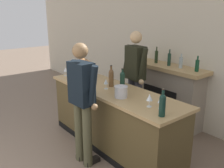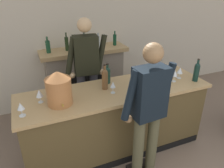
{
  "view_description": "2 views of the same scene",
  "coord_description": "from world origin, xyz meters",
  "px_view_note": "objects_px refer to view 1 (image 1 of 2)",
  "views": [
    {
      "loc": [
        2.7,
        0.23,
        2.19
      ],
      "look_at": [
        -0.38,
        2.69,
        1.0
      ],
      "focal_mm": 40.0,
      "sensor_mm": 36.0,
      "label": 1
    },
    {
      "loc": [
        -1.25,
        0.19,
        2.33
      ],
      "look_at": [
        -0.11,
        2.9,
        0.89
      ],
      "focal_mm": 35.0,
      "sensor_mm": 36.0,
      "label": 2
    }
  ],
  "objects_px": {
    "wine_bottle_riesling_slim": "(162,104)",
    "wine_glass_front_left": "(161,100)",
    "person_customer": "(82,100)",
    "wine_bottle_rose_blush": "(122,78)",
    "fireplace_stone": "(167,94)",
    "person_bartender": "(135,77)",
    "potted_plant_corner": "(82,87)",
    "wine_glass_front_right": "(106,82)",
    "wine_glass_back_row": "(66,70)",
    "wine_glass_by_dispenser": "(82,70)",
    "ice_bucket_steel": "(121,92)",
    "copper_dispenser": "(82,68)",
    "wine_glass_near_bucket": "(150,98)",
    "wine_bottle_chardonnay_pale": "(111,77)"
  },
  "relations": [
    {
      "from": "wine_bottle_riesling_slim",
      "to": "wine_glass_front_left",
      "type": "distance_m",
      "value": 0.23
    },
    {
      "from": "person_customer",
      "to": "wine_glass_front_left",
      "type": "relative_size",
      "value": 10.5
    },
    {
      "from": "wine_bottle_riesling_slim",
      "to": "wine_bottle_rose_blush",
      "type": "height_order",
      "value": "wine_bottle_riesling_slim"
    },
    {
      "from": "fireplace_stone",
      "to": "wine_glass_front_left",
      "type": "height_order",
      "value": "fireplace_stone"
    },
    {
      "from": "wine_bottle_rose_blush",
      "to": "person_bartender",
      "type": "bearing_deg",
      "value": 111.09
    },
    {
      "from": "potted_plant_corner",
      "to": "wine_glass_front_right",
      "type": "height_order",
      "value": "wine_glass_front_right"
    },
    {
      "from": "wine_glass_back_row",
      "to": "fireplace_stone",
      "type": "bearing_deg",
      "value": 53.86
    },
    {
      "from": "wine_glass_front_left",
      "to": "wine_glass_by_dispenser",
      "type": "height_order",
      "value": "same"
    },
    {
      "from": "fireplace_stone",
      "to": "potted_plant_corner",
      "type": "relative_size",
      "value": 2.19
    },
    {
      "from": "potted_plant_corner",
      "to": "wine_bottle_rose_blush",
      "type": "xyz_separation_m",
      "value": [
        2.32,
        -0.66,
        0.84
      ]
    },
    {
      "from": "potted_plant_corner",
      "to": "wine_glass_back_row",
      "type": "distance_m",
      "value": 1.78
    },
    {
      "from": "wine_bottle_riesling_slim",
      "to": "wine_glass_back_row",
      "type": "height_order",
      "value": "wine_bottle_riesling_slim"
    },
    {
      "from": "fireplace_stone",
      "to": "person_customer",
      "type": "xyz_separation_m",
      "value": [
        0.15,
        -2.01,
        0.39
      ]
    },
    {
      "from": "potted_plant_corner",
      "to": "wine_glass_front_left",
      "type": "height_order",
      "value": "wine_glass_front_left"
    },
    {
      "from": "wine_bottle_rose_blush",
      "to": "wine_glass_front_left",
      "type": "bearing_deg",
      "value": -13.87
    },
    {
      "from": "ice_bucket_steel",
      "to": "wine_bottle_riesling_slim",
      "type": "distance_m",
      "value": 0.79
    },
    {
      "from": "wine_bottle_rose_blush",
      "to": "wine_glass_front_left",
      "type": "height_order",
      "value": "wine_bottle_rose_blush"
    },
    {
      "from": "person_bartender",
      "to": "wine_glass_front_left",
      "type": "bearing_deg",
      "value": -30.01
    },
    {
      "from": "copper_dispenser",
      "to": "wine_bottle_riesling_slim",
      "type": "relative_size",
      "value": 1.23
    },
    {
      "from": "person_bartender",
      "to": "wine_glass_back_row",
      "type": "distance_m",
      "value": 1.3
    },
    {
      "from": "copper_dispenser",
      "to": "wine_bottle_riesling_slim",
      "type": "distance_m",
      "value": 1.92
    },
    {
      "from": "copper_dispenser",
      "to": "wine_glass_near_bucket",
      "type": "relative_size",
      "value": 2.41
    },
    {
      "from": "copper_dispenser",
      "to": "wine_glass_front_left",
      "type": "xyz_separation_m",
      "value": [
        1.76,
        0.05,
        -0.09
      ]
    },
    {
      "from": "copper_dispenser",
      "to": "wine_bottle_rose_blush",
      "type": "height_order",
      "value": "copper_dispenser"
    },
    {
      "from": "fireplace_stone",
      "to": "wine_glass_near_bucket",
      "type": "distance_m",
      "value": 1.81
    },
    {
      "from": "wine_bottle_riesling_slim",
      "to": "wine_glass_by_dispenser",
      "type": "relative_size",
      "value": 1.99
    },
    {
      "from": "wine_glass_front_left",
      "to": "wine_glass_by_dispenser",
      "type": "distance_m",
      "value": 1.97
    },
    {
      "from": "person_customer",
      "to": "wine_glass_front_left",
      "type": "xyz_separation_m",
      "value": [
        0.89,
        0.6,
        0.12
      ]
    },
    {
      "from": "wine_glass_by_dispenser",
      "to": "wine_bottle_chardonnay_pale",
      "type": "bearing_deg",
      "value": 2.1
    },
    {
      "from": "potted_plant_corner",
      "to": "wine_glass_front_right",
      "type": "xyz_separation_m",
      "value": [
        2.28,
        -0.96,
        0.82
      ]
    },
    {
      "from": "fireplace_stone",
      "to": "wine_glass_back_row",
      "type": "bearing_deg",
      "value": -126.14
    },
    {
      "from": "wine_glass_near_bucket",
      "to": "wine_glass_front_right",
      "type": "distance_m",
      "value": 0.94
    },
    {
      "from": "wine_bottle_riesling_slim",
      "to": "wine_glass_near_bucket",
      "type": "bearing_deg",
      "value": 161.06
    },
    {
      "from": "wine_glass_near_bucket",
      "to": "wine_glass_back_row",
      "type": "distance_m",
      "value": 2.05
    },
    {
      "from": "wine_glass_near_bucket",
      "to": "wine_glass_back_row",
      "type": "xyz_separation_m",
      "value": [
        -2.05,
        -0.08,
        -0.01
      ]
    },
    {
      "from": "fireplace_stone",
      "to": "wine_glass_by_dispenser",
      "type": "distance_m",
      "value": 1.71
    },
    {
      "from": "person_customer",
      "to": "wine_glass_back_row",
      "type": "xyz_separation_m",
      "value": [
        -1.29,
        0.45,
        0.12
      ]
    },
    {
      "from": "wine_glass_front_left",
      "to": "wine_glass_back_row",
      "type": "xyz_separation_m",
      "value": [
        -2.19,
        -0.15,
        -0.01
      ]
    },
    {
      "from": "ice_bucket_steel",
      "to": "wine_glass_near_bucket",
      "type": "height_order",
      "value": "wine_glass_near_bucket"
    },
    {
      "from": "wine_bottle_chardonnay_pale",
      "to": "wine_bottle_rose_blush",
      "type": "xyz_separation_m",
      "value": [
        0.1,
        0.15,
        -0.02
      ]
    },
    {
      "from": "potted_plant_corner",
      "to": "wine_glass_front_right",
      "type": "distance_m",
      "value": 2.6
    },
    {
      "from": "potted_plant_corner",
      "to": "wine_bottle_riesling_slim",
      "type": "relative_size",
      "value": 2.16
    },
    {
      "from": "person_bartender",
      "to": "wine_glass_near_bucket",
      "type": "height_order",
      "value": "person_bartender"
    },
    {
      "from": "potted_plant_corner",
      "to": "copper_dispenser",
      "type": "xyz_separation_m",
      "value": [
        1.6,
        -0.97,
        0.91
      ]
    },
    {
      "from": "ice_bucket_steel",
      "to": "wine_glass_by_dispenser",
      "type": "bearing_deg",
      "value": 171.96
    },
    {
      "from": "person_customer",
      "to": "copper_dispenser",
      "type": "bearing_deg",
      "value": 147.55
    },
    {
      "from": "ice_bucket_steel",
      "to": "wine_glass_front_left",
      "type": "xyz_separation_m",
      "value": [
        0.63,
        0.12,
        0.04
      ]
    },
    {
      "from": "person_customer",
      "to": "copper_dispenser",
      "type": "height_order",
      "value": "person_customer"
    },
    {
      "from": "wine_bottle_riesling_slim",
      "to": "wine_glass_front_right",
      "type": "bearing_deg",
      "value": 174.4
    },
    {
      "from": "copper_dispenser",
      "to": "wine_glass_by_dispenser",
      "type": "distance_m",
      "value": 0.26
    }
  ]
}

